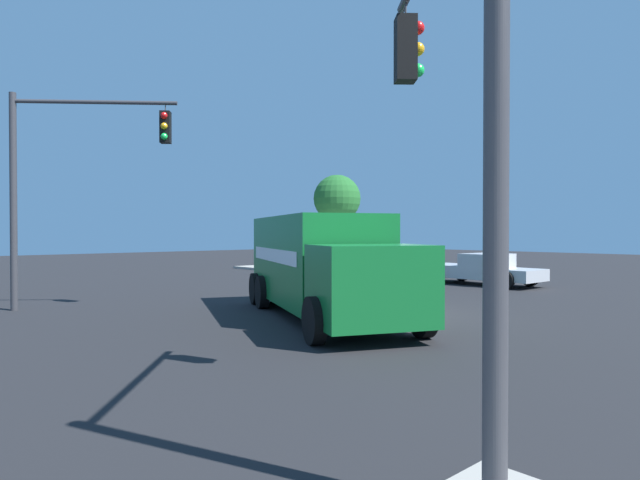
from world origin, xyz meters
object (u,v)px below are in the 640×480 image
traffic_light_primary (65,167)px  pickup_silver (483,268)px  shade_tree_near (337,199)px  traffic_light_secondary (452,71)px  delivery_truck (322,264)px  pedestrian_near_corner (327,251)px

traffic_light_primary → pickup_silver: bearing=165.1°
traffic_light_primary → shade_tree_near: (-21.40, -10.40, 0.45)m
traffic_light_secondary → shade_tree_near: 32.51m
delivery_truck → pickup_silver: (-11.38, -1.88, -0.72)m
pedestrian_near_corner → shade_tree_near: 4.47m
traffic_light_primary → pedestrian_near_corner: 21.46m
traffic_light_primary → traffic_light_secondary: size_ratio=1.10×
shade_tree_near → traffic_light_primary: bearing=25.9°
pickup_silver → shade_tree_near: shade_tree_near is taller
traffic_light_secondary → shade_tree_near: shade_tree_near is taller
traffic_light_primary → pedestrian_near_corner: (-19.17, -9.10, -3.21)m
delivery_truck → traffic_light_primary: 8.24m
traffic_light_secondary → delivery_truck: bearing=-124.3°
delivery_truck → traffic_light_primary: size_ratio=1.31×
delivery_truck → traffic_light_primary: bearing=-52.5°
delivery_truck → pickup_silver: 11.55m
pedestrian_near_corner → shade_tree_near: shade_tree_near is taller
delivery_truck → shade_tree_near: size_ratio=1.35×
shade_tree_near → pickup_silver: bearing=70.1°
delivery_truck → shade_tree_near: 23.72m
traffic_light_primary → pedestrian_near_corner: size_ratio=4.03×
shade_tree_near → pedestrian_near_corner: bearing=30.2°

